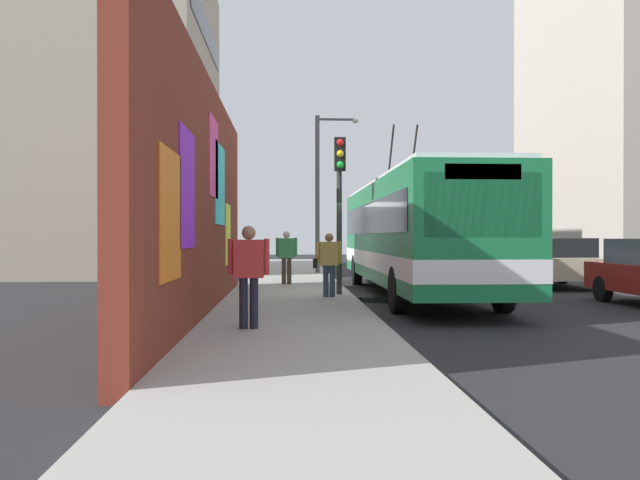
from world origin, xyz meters
TOP-DOWN VIEW (x-y plane):
  - ground_plane at (0.00, 0.00)m, footprint 80.00×80.00m
  - sidewalk_slab at (0.00, 1.60)m, footprint 48.00×3.20m
  - graffiti_wall at (-4.31, 3.35)m, footprint 13.39×0.32m
  - building_far_left at (11.62, 9.20)m, footprint 11.08×7.82m
  - city_bus at (0.22, -1.80)m, footprint 12.57×2.55m
  - parked_car_champagne at (3.09, -7.00)m, footprint 4.27×1.94m
  - parked_car_silver at (8.89, -7.00)m, footprint 4.76×1.92m
  - pedestrian_midblock at (2.57, 1.70)m, footprint 0.22×0.67m
  - pedestrian_near_wall at (-6.92, 2.30)m, footprint 0.22×0.67m
  - pedestrian_at_curb at (-1.60, 0.66)m, footprint 0.22×0.72m
  - traffic_light at (-1.03, 0.35)m, footprint 0.49×0.28m
  - street_lamp at (8.85, 0.25)m, footprint 0.44×1.79m
  - curbside_puddle at (-0.98, -0.60)m, footprint 1.55×1.55m

SIDE VIEW (x-z plane):
  - ground_plane at x=0.00m, z-range 0.00..0.00m
  - curbside_puddle at x=-0.98m, z-range 0.00..0.00m
  - sidewalk_slab at x=0.00m, z-range 0.00..0.15m
  - parked_car_champagne at x=3.09m, z-range 0.04..1.62m
  - parked_car_silver at x=8.89m, z-range 0.05..1.63m
  - pedestrian_at_curb at x=-1.60m, z-range 0.27..1.84m
  - pedestrian_midblock at x=2.57m, z-range 0.29..1.94m
  - pedestrian_near_wall at x=-6.92m, z-range 0.29..1.95m
  - city_bus at x=0.22m, z-range -0.71..4.23m
  - graffiti_wall at x=-4.31m, z-range 0.00..4.76m
  - traffic_light at x=-1.03m, z-range 0.85..4.86m
  - street_lamp at x=8.85m, z-range 0.64..7.06m
  - building_far_left at x=11.62m, z-range 0.00..13.92m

